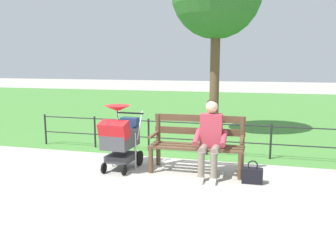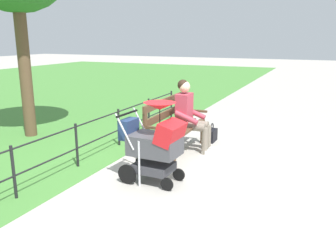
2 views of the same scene
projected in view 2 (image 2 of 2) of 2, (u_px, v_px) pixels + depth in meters
ground_plane at (164, 165)px, 5.68m from camera, size 60.00×60.00×0.00m
park_bench at (173, 124)px, 6.16m from camera, size 1.61×0.63×0.96m
person_on_bench at (190, 114)px, 6.26m from camera, size 0.54×0.74×1.28m
stroller at (155, 142)px, 4.86m from camera, size 0.54×0.91×1.15m
handbag at (212, 135)px, 6.93m from camera, size 0.32×0.14×0.37m
park_fence at (100, 132)px, 6.06m from camera, size 6.27×0.04×0.70m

